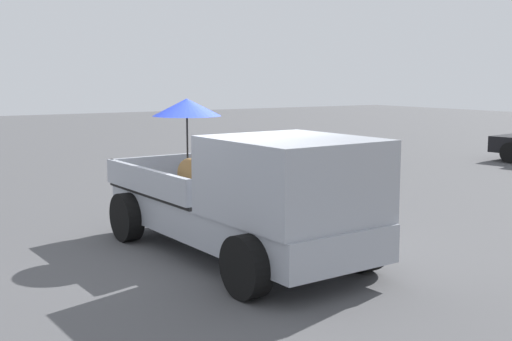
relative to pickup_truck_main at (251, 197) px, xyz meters
The scene contains 2 objects.
ground_plane 1.06m from the pickup_truck_main, behind, with size 80.00×80.00×0.00m, color #4C4C4F.
pickup_truck_main is the anchor object (origin of this frame).
Camera 1 is at (8.31, -4.91, 2.68)m, focal length 45.56 mm.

